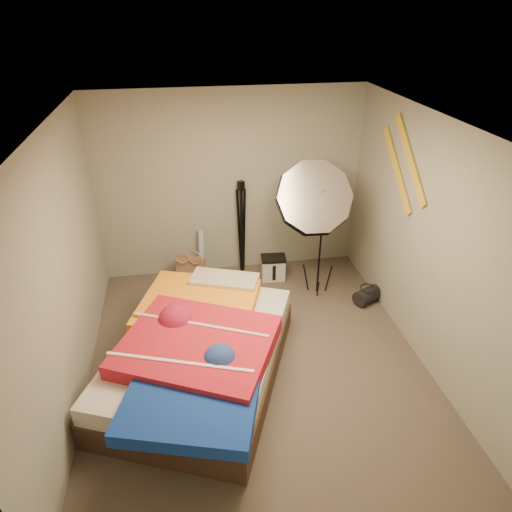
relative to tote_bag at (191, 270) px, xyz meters
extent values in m
plane|color=brown|center=(0.61, -1.68, -0.19)|extent=(4.00, 4.00, 0.00)
plane|color=silver|center=(0.61, -1.68, 2.31)|extent=(4.00, 4.00, 0.00)
plane|color=gray|center=(0.61, 0.32, 1.06)|extent=(3.50, 0.00, 3.50)
plane|color=gray|center=(0.61, -3.68, 1.06)|extent=(3.50, 0.00, 3.50)
plane|color=gray|center=(-1.14, -1.68, 1.06)|extent=(0.00, 4.00, 4.00)
plane|color=gray|center=(2.36, -1.68, 1.06)|extent=(0.00, 4.00, 4.00)
cube|color=#A17857|center=(0.00, 0.00, 0.00)|extent=(0.41, 0.27, 0.39)
cylinder|color=#5E8EBE|center=(0.16, 0.18, 0.15)|extent=(0.12, 0.21, 0.68)
cube|color=silver|center=(1.12, -0.09, -0.03)|extent=(0.33, 0.25, 0.31)
cylinder|color=black|center=(2.19, -0.86, -0.09)|extent=(0.39, 0.33, 0.20)
cube|color=gold|center=(2.34, -1.08, 1.76)|extent=(0.02, 0.91, 0.78)
cube|color=gold|center=(2.34, -0.83, 1.56)|extent=(0.02, 0.91, 0.78)
cube|color=#432D21|center=(0.00, -1.81, -0.05)|extent=(2.24, 2.59, 0.28)
cube|color=silver|center=(0.00, -1.81, 0.19)|extent=(2.19, 2.53, 0.20)
cube|color=orange|center=(0.04, -1.30, 0.33)|extent=(1.47, 1.37, 0.15)
cube|color=red|center=(-0.01, -1.98, 0.35)|extent=(1.73, 1.63, 0.17)
cube|color=#143BA5|center=(-0.11, -2.65, 0.32)|extent=(1.29, 1.15, 0.13)
cube|color=#D39496|center=(0.36, -0.96, 0.37)|extent=(0.83, 0.60, 0.15)
cylinder|color=black|center=(1.63, -0.50, 0.55)|extent=(0.03, 0.03, 1.47)
cube|color=black|center=(1.63, -0.50, 1.23)|extent=(0.07, 0.07, 0.09)
cone|color=silver|center=(1.47, -0.60, 1.19)|extent=(1.15, 0.88, 1.08)
cylinder|color=black|center=(0.74, 0.20, 0.42)|extent=(0.06, 0.06, 1.22)
cube|color=black|center=(0.74, 0.20, 1.09)|extent=(0.10, 0.10, 0.13)
camera|label=1|loc=(-0.03, -5.35, 3.23)|focal=32.00mm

